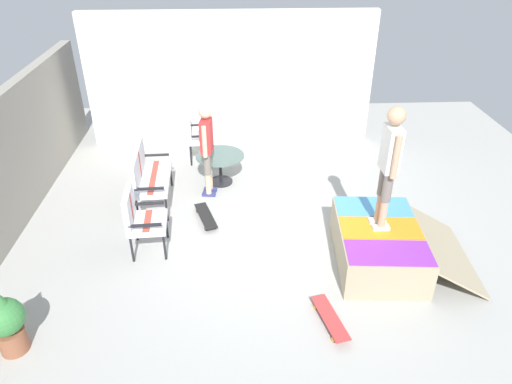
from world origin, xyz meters
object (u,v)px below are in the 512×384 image
(person_watching, at_px, (207,144))
(potted_plant, at_px, (6,321))
(person_skater, at_px, (389,159))
(patio_chair_by_wall, at_px, (139,216))
(patio_chair_near_house, at_px, (195,132))
(skateboard_by_bench, at_px, (206,216))
(patio_table, at_px, (220,163))
(skateboard_spare, at_px, (330,318))
(patio_bench, at_px, (146,172))
(skate_ramp, at_px, (380,244))

(person_watching, bearing_deg, potted_plant, 148.22)
(person_watching, xyz_separation_m, person_skater, (-2.01, -2.50, 0.66))
(patio_chair_by_wall, relative_size, person_skater, 0.57)
(patio_chair_near_house, xyz_separation_m, skateboard_by_bench, (-2.28, -0.28, -0.53))
(patio_table, xyz_separation_m, skateboard_spare, (-3.64, -1.42, -0.32))
(skateboard_by_bench, height_order, skateboard_spare, same)
(patio_chair_near_house, relative_size, person_watching, 0.60)
(patio_bench, xyz_separation_m, patio_chair_near_house, (1.69, -0.73, -0.00))
(skate_ramp, distance_m, patio_chair_near_house, 4.51)
(skateboard_by_bench, bearing_deg, patio_table, -10.22)
(patio_table, height_order, skateboard_spare, patio_table)
(patio_bench, bearing_deg, patio_chair_near_house, -23.39)
(patio_bench, xyz_separation_m, person_skater, (-1.72, -3.54, 1.03))
(skateboard_by_bench, height_order, potted_plant, potted_plant)
(person_skater, bearing_deg, skate_ramp, -138.89)
(person_watching, bearing_deg, skateboard_spare, -153.51)
(patio_chair_near_house, relative_size, skateboard_by_bench, 1.24)
(patio_table, distance_m, skateboard_spare, 3.92)
(patio_chair_by_wall, xyz_separation_m, potted_plant, (-1.84, 1.21, -0.15))
(patio_chair_near_house, bearing_deg, skate_ramp, -140.42)
(skate_ramp, bearing_deg, person_skater, 41.11)
(person_skater, bearing_deg, patio_bench, 64.07)
(patio_chair_near_house, distance_m, patio_chair_by_wall, 3.09)
(skate_ramp, xyz_separation_m, skateboard_spare, (-1.18, 0.93, -0.21))
(skate_ramp, distance_m, potted_plant, 4.91)
(patio_chair_by_wall, height_order, person_watching, person_watching)
(skateboard_spare, bearing_deg, patio_table, 21.26)
(patio_table, bearing_deg, patio_chair_near_house, 27.12)
(patio_chair_near_house, height_order, patio_chair_by_wall, same)
(patio_table, bearing_deg, potted_plant, 148.69)
(skateboard_spare, bearing_deg, person_watching, 26.49)
(skate_ramp, height_order, patio_table, skate_ramp)
(skate_ramp, height_order, patio_bench, patio_bench)
(patio_chair_near_house, bearing_deg, person_skater, -140.44)
(patio_chair_near_house, xyz_separation_m, person_skater, (-3.41, -2.82, 1.03))
(person_watching, height_order, person_skater, person_skater)
(skate_ramp, height_order, patio_chair_by_wall, patio_chair_by_wall)
(patio_bench, distance_m, patio_chair_near_house, 1.84)
(patio_bench, height_order, person_skater, person_skater)
(person_skater, distance_m, potted_plant, 5.02)
(person_skater, xyz_separation_m, skateboard_by_bench, (1.13, 2.53, -1.56))
(skate_ramp, height_order, skateboard_spare, skate_ramp)
(patio_bench, xyz_separation_m, skateboard_by_bench, (-0.59, -1.01, -0.53))
(person_watching, relative_size, skateboard_by_bench, 2.05)
(patio_chair_near_house, distance_m, person_watching, 1.48)
(patio_chair_near_house, bearing_deg, patio_bench, 156.61)
(patio_bench, distance_m, person_watching, 1.14)
(skateboard_by_bench, bearing_deg, patio_chair_by_wall, 129.33)
(skate_ramp, height_order, patio_chair_near_house, patio_chair_near_house)
(patio_chair_near_house, height_order, person_skater, person_skater)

